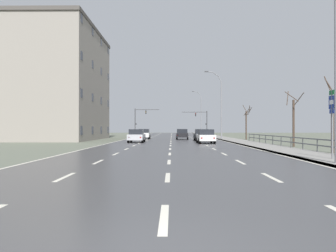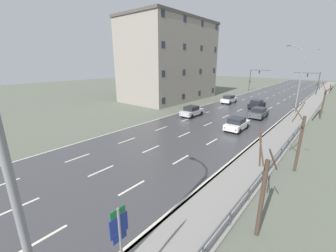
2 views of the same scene
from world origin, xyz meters
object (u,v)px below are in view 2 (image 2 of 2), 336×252
at_px(traffic_signal_right, 313,80).
at_px(street_lamp_foreground, 7,172).
at_px(highway_sign, 120,243).
at_px(traffic_signal_left, 254,77).
at_px(car_mid_centre, 229,99).
at_px(street_lamp_distant, 323,71).
at_px(car_near_left, 237,124).
at_px(car_distant, 192,111).
at_px(car_near_right, 259,113).
at_px(car_far_right, 257,104).
at_px(brick_building, 170,61).
at_px(street_lamp_midground, 299,81).

bearing_deg(traffic_signal_right, street_lamp_foreground, -89.39).
relative_size(highway_sign, traffic_signal_left, 0.61).
bearing_deg(car_mid_centre, street_lamp_distant, 71.36).
distance_m(highway_sign, car_near_left, 21.27).
relative_size(street_lamp_distant, car_distant, 2.73).
bearing_deg(highway_sign, car_near_right, 98.71).
height_order(car_distant, car_near_right, same).
bearing_deg(car_far_right, traffic_signal_right, 80.30).
bearing_deg(traffic_signal_left, brick_building, -111.70).
distance_m(traffic_signal_right, car_distant, 38.57).
xyz_separation_m(car_mid_centre, brick_building, (-12.51, -3.29, 7.30)).
relative_size(traffic_signal_right, car_far_right, 1.36).
bearing_deg(street_lamp_foreground, street_lamp_distant, 89.99).
height_order(street_lamp_distant, traffic_signal_left, street_lamp_distant).
relative_size(street_lamp_distant, car_near_left, 2.71).
bearing_deg(car_near_left, street_lamp_foreground, -82.47).
xyz_separation_m(traffic_signal_right, car_far_right, (-5.10, -25.07, -2.92)).
bearing_deg(car_near_right, highway_sign, -82.48).
distance_m(car_near_left, brick_building, 25.21).
bearing_deg(car_distant, street_lamp_midground, 46.11).
xyz_separation_m(street_lamp_midground, highway_sign, (0.97, -34.75, -2.69)).
bearing_deg(car_far_right, car_near_right, -68.05).
bearing_deg(traffic_signal_left, highway_sign, -75.20).
relative_size(car_far_right, car_near_left, 1.00).
distance_m(traffic_signal_left, car_near_left, 38.89).
bearing_deg(traffic_signal_right, street_lamp_midground, -88.54).
relative_size(street_lamp_midground, highway_sign, 2.81).
height_order(car_distant, brick_building, brick_building).
bearing_deg(car_distant, brick_building, 141.36).
height_order(street_lamp_foreground, car_near_right, street_lamp_foreground).
bearing_deg(car_distant, car_mid_centre, 91.21).
xyz_separation_m(street_lamp_foreground, street_lamp_distant, (0.01, 73.91, -0.01)).
bearing_deg(street_lamp_distant, car_mid_centre, -108.40).
height_order(street_lamp_midground, traffic_signal_left, street_lamp_midground).
distance_m(traffic_signal_right, brick_building, 35.80).
distance_m(street_lamp_foreground, street_lamp_midground, 36.96).
height_order(car_mid_centre, car_near_right, same).
bearing_deg(traffic_signal_left, street_lamp_distant, 43.71).
distance_m(highway_sign, car_distant, 26.17).
bearing_deg(car_near_right, street_lamp_midground, 60.76).
height_order(highway_sign, traffic_signal_right, traffic_signal_right).
bearing_deg(street_lamp_foreground, highway_sign, 66.79).
bearing_deg(street_lamp_midground, traffic_signal_left, 121.71).
relative_size(car_far_right, car_near_right, 1.00).
distance_m(car_mid_centre, car_far_right, 6.16).
bearing_deg(street_lamp_midground, car_mid_centre, 171.15).
xyz_separation_m(street_lamp_foreground, highway_sign, (0.95, 2.21, -3.15)).
relative_size(street_lamp_midground, brick_building, 0.50).
relative_size(car_mid_centre, car_distant, 1.00).
relative_size(street_lamp_distant, traffic_signal_left, 1.87).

